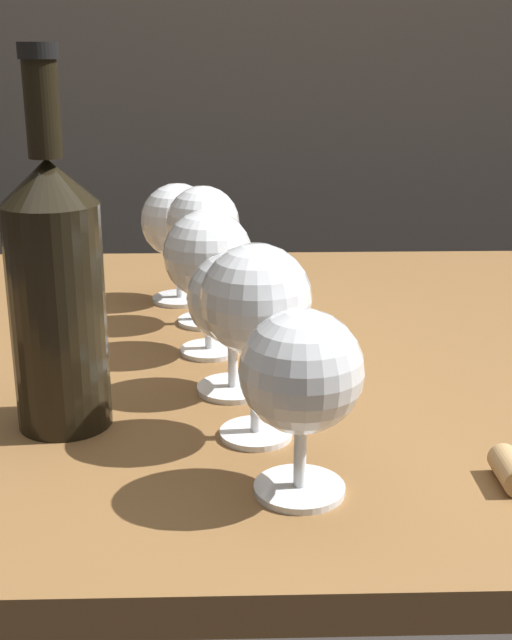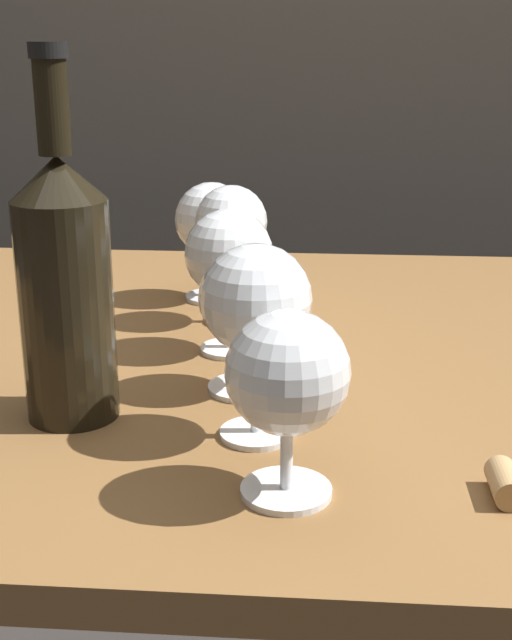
{
  "view_description": "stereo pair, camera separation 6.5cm",
  "coord_description": "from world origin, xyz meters",
  "px_view_note": "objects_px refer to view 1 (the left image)",
  "views": [
    {
      "loc": [
        -0.14,
        -0.83,
        1.02
      ],
      "look_at": [
        -0.12,
        -0.21,
        0.82
      ],
      "focal_mm": 47.66,
      "sensor_mm": 36.0,
      "label": 1
    },
    {
      "loc": [
        -0.07,
        -0.83,
        1.02
      ],
      "look_at": [
        -0.12,
        -0.21,
        0.82
      ],
      "focal_mm": 47.66,
      "sensor_mm": 36.0,
      "label": 2
    }
  ],
  "objects_px": {
    "wine_glass_amber": "(208,258)",
    "cork": "(511,470)",
    "wine_glass_chardonnay": "(232,300)",
    "wine_glass_white": "(203,225)",
    "wine_glass_empty": "(256,304)",
    "wine_glass_pinot": "(178,222)",
    "wine_glass_merlot": "(301,375)",
    "wine_bottle": "(56,289)"
  },
  "relations": [
    {
      "from": "wine_glass_chardonnay",
      "to": "wine_glass_merlot",
      "type": "bearing_deg",
      "value": -75.81
    },
    {
      "from": "wine_bottle",
      "to": "wine_glass_chardonnay",
      "type": "bearing_deg",
      "value": 24.59
    },
    {
      "from": "wine_glass_white",
      "to": "wine_bottle",
      "type": "bearing_deg",
      "value": -112.61
    },
    {
      "from": "wine_glass_amber",
      "to": "wine_glass_pinot",
      "type": "bearing_deg",
      "value": 102.38
    },
    {
      "from": "wine_glass_merlot",
      "to": "wine_glass_white",
      "type": "height_order",
      "value": "wine_glass_white"
    },
    {
      "from": "wine_glass_chardonnay",
      "to": "wine_glass_pinot",
      "type": "distance_m",
      "value": 0.29
    },
    {
      "from": "wine_bottle",
      "to": "cork",
      "type": "height_order",
      "value": "wine_bottle"
    },
    {
      "from": "wine_glass_amber",
      "to": "cork",
      "type": "bearing_deg",
      "value": -51.25
    },
    {
      "from": "wine_glass_pinot",
      "to": "wine_bottle",
      "type": "relative_size",
      "value": 0.48
    },
    {
      "from": "wine_glass_amber",
      "to": "wine_glass_merlot",
      "type": "bearing_deg",
      "value": -76.13
    },
    {
      "from": "wine_glass_white",
      "to": "wine_bottle",
      "type": "xyz_separation_m",
      "value": [
        -0.11,
        -0.26,
        0.0
      ]
    },
    {
      "from": "wine_glass_empty",
      "to": "wine_bottle",
      "type": "relative_size",
      "value": 0.52
    },
    {
      "from": "wine_glass_amber",
      "to": "wine_glass_white",
      "type": "bearing_deg",
      "value": 94.46
    },
    {
      "from": "wine_glass_chardonnay",
      "to": "cork",
      "type": "relative_size",
      "value": 3.07
    },
    {
      "from": "wine_glass_merlot",
      "to": "cork",
      "type": "relative_size",
      "value": 3.21
    },
    {
      "from": "wine_glass_merlot",
      "to": "wine_glass_chardonnay",
      "type": "xyz_separation_m",
      "value": [
        -0.05,
        0.18,
        -0.0
      ]
    },
    {
      "from": "wine_glass_merlot",
      "to": "wine_glass_white",
      "type": "bearing_deg",
      "value": 101.55
    },
    {
      "from": "wine_glass_empty",
      "to": "wine_glass_merlot",
      "type": "bearing_deg",
      "value": -72.55
    },
    {
      "from": "wine_glass_white",
      "to": "wine_glass_pinot",
      "type": "distance_m",
      "value": 0.09
    },
    {
      "from": "wine_glass_amber",
      "to": "wine_glass_pinot",
      "type": "distance_m",
      "value": 0.19
    },
    {
      "from": "wine_glass_chardonnay",
      "to": "wine_glass_white",
      "type": "xyz_separation_m",
      "value": [
        -0.03,
        0.2,
        0.03
      ]
    },
    {
      "from": "wine_glass_empty",
      "to": "wine_glass_amber",
      "type": "bearing_deg",
      "value": 102.19
    },
    {
      "from": "wine_glass_merlot",
      "to": "wine_glass_pinot",
      "type": "xyz_separation_m",
      "value": [
        -0.11,
        0.47,
        0.01
      ]
    },
    {
      "from": "wine_glass_white",
      "to": "wine_glass_merlot",
      "type": "bearing_deg",
      "value": -78.45
    },
    {
      "from": "wine_glass_empty",
      "to": "cork",
      "type": "distance_m",
      "value": 0.22
    },
    {
      "from": "wine_glass_empty",
      "to": "wine_glass_amber",
      "type": "height_order",
      "value": "wine_glass_empty"
    },
    {
      "from": "wine_glass_white",
      "to": "cork",
      "type": "height_order",
      "value": "wine_glass_white"
    },
    {
      "from": "wine_glass_merlot",
      "to": "wine_glass_pinot",
      "type": "relative_size",
      "value": 0.94
    },
    {
      "from": "wine_glass_amber",
      "to": "cork",
      "type": "relative_size",
      "value": 3.5
    },
    {
      "from": "wine_glass_pinot",
      "to": "wine_glass_white",
      "type": "bearing_deg",
      "value": -69.45
    },
    {
      "from": "wine_glass_amber",
      "to": "cork",
      "type": "xyz_separation_m",
      "value": [
        0.22,
        -0.28,
        -0.09
      ]
    },
    {
      "from": "wine_glass_white",
      "to": "cork",
      "type": "xyz_separation_m",
      "value": [
        0.23,
        -0.37,
        -0.1
      ]
    },
    {
      "from": "wine_glass_chardonnay",
      "to": "wine_bottle",
      "type": "height_order",
      "value": "wine_bottle"
    },
    {
      "from": "wine_glass_merlot",
      "to": "wine_glass_amber",
      "type": "xyz_separation_m",
      "value": [
        -0.07,
        0.28,
        0.01
      ]
    },
    {
      "from": "wine_glass_empty",
      "to": "cork",
      "type": "xyz_separation_m",
      "value": [
        0.18,
        -0.08,
        -0.1
      ]
    },
    {
      "from": "wine_glass_empty",
      "to": "wine_glass_pinot",
      "type": "bearing_deg",
      "value": 102.28
    },
    {
      "from": "wine_glass_chardonnay",
      "to": "wine_glass_amber",
      "type": "bearing_deg",
      "value": 103.29
    },
    {
      "from": "wine_glass_empty",
      "to": "wine_glass_pinot",
      "type": "height_order",
      "value": "wine_glass_empty"
    },
    {
      "from": "wine_glass_white",
      "to": "wine_glass_pinot",
      "type": "relative_size",
      "value": 1.08
    },
    {
      "from": "cork",
      "to": "wine_glass_chardonnay",
      "type": "bearing_deg",
      "value": 138.38
    },
    {
      "from": "wine_glass_empty",
      "to": "wine_glass_amber",
      "type": "relative_size",
      "value": 1.08
    },
    {
      "from": "wine_glass_empty",
      "to": "wine_glass_white",
      "type": "distance_m",
      "value": 0.29
    }
  ]
}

